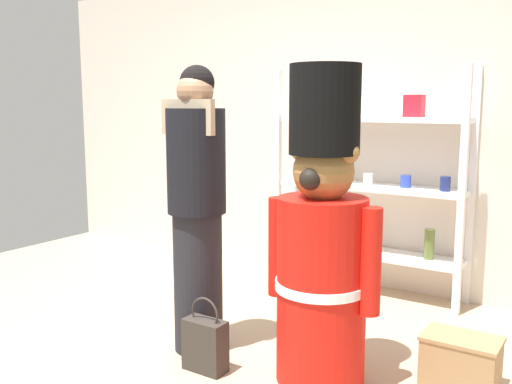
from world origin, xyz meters
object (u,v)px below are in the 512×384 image
Objects in this scene: teddy_bear_guard at (322,246)px; person_shopper at (197,206)px; merchandise_shelf at (369,183)px; shopping_bag at (205,344)px; display_crate at (461,361)px.

teddy_bear_guard is 0.99× the size of person_shopper.
merchandise_shelf is 1.95m from shopping_bag.
merchandise_shelf is 1.65m from person_shopper.
display_crate is (0.65, 0.35, -0.61)m from teddy_bear_guard.
shopping_bag is (0.22, -0.21, -0.73)m from person_shopper.
teddy_bear_guard is 0.81m from person_shopper.
merchandise_shelf reaches higher than teddy_bear_guard.
person_shopper is 1.68m from display_crate.
person_shopper is at bearing -104.71° from merchandise_shelf.
display_crate is at bearing 27.92° from teddy_bear_guard.
person_shopper is 3.99× the size of shopping_bag.
display_crate is (1.23, 0.62, -0.02)m from shopping_bag.
display_crate is (1.03, -1.18, -0.73)m from merchandise_shelf.
teddy_bear_guard reaches higher than display_crate.
merchandise_shelf is 1.58m from teddy_bear_guard.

